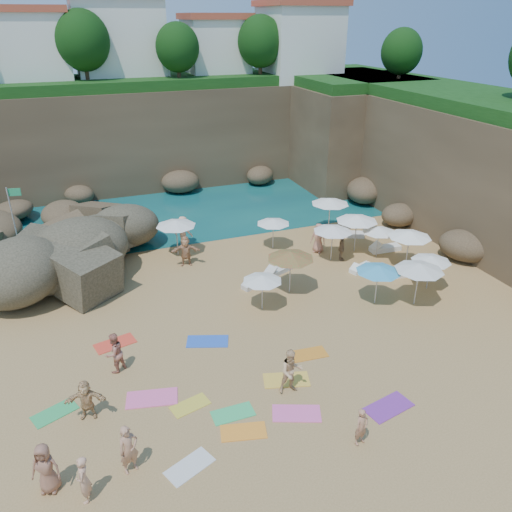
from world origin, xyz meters
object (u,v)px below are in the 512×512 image
object	(u,v)px
person_stand_4	(318,238)
person_stand_5	(186,251)
lounger_0	(278,271)
person_stand_0	(129,449)
parasol_2	(357,218)
person_stand_6	(84,480)
person_stand_2	(183,231)
rock_outcrop	(72,275)
person_stand_1	(114,353)
person_stand_3	(342,249)
flag_pole	(14,211)
parasol_1	(273,221)
parasol_0	(176,223)

from	to	relation	value
person_stand_4	person_stand_5	size ratio (longest dim) A/B	1.03
lounger_0	person_stand_0	world-z (taller)	person_stand_0
lounger_0	parasol_2	bearing A→B (deg)	-14.20
parasol_2	person_stand_6	bearing A→B (deg)	-143.22
person_stand_2	person_stand_6	xyz separation A→B (m)	(-7.13, -17.33, -0.12)
person_stand_0	person_stand_6	size ratio (longest dim) A/B	1.08
rock_outcrop	person_stand_1	world-z (taller)	person_stand_1
person_stand_0	person_stand_2	size ratio (longest dim) A/B	0.94
person_stand_4	person_stand_0	bearing A→B (deg)	-90.69
person_stand_3	person_stand_6	bearing A→B (deg)	146.80
rock_outcrop	flag_pole	world-z (taller)	flag_pole
parasol_2	person_stand_5	bearing A→B (deg)	169.75
parasol_1	person_stand_6	size ratio (longest dim) A/B	1.25
person_stand_3	person_stand_5	xyz separation A→B (m)	(-8.83, 2.68, 0.16)
rock_outcrop	parasol_0	world-z (taller)	parasol_0
rock_outcrop	person_stand_1	xyz separation A→B (m)	(1.39, -9.53, 0.89)
parasol_2	person_stand_1	bearing A→B (deg)	-156.43
parasol_1	flag_pole	bearing A→B (deg)	159.98
rock_outcrop	parasol_1	world-z (taller)	parasol_1
person_stand_3	person_stand_5	distance (m)	9.23
lounger_0	person_stand_4	distance (m)	3.91
parasol_1	person_stand_1	size ratio (longest dim) A/B	1.17
person_stand_0	person_stand_2	world-z (taller)	person_stand_2
parasol_1	person_stand_6	bearing A→B (deg)	-129.60
parasol_1	lounger_0	distance (m)	3.81
flag_pole	person_stand_6	distance (m)	20.50
parasol_0	person_stand_1	size ratio (longest dim) A/B	1.36
parasol_2	lounger_0	size ratio (longest dim) A/B	1.40
person_stand_3	flag_pole	bearing A→B (deg)	84.20
lounger_0	person_stand_2	size ratio (longest dim) A/B	0.95
parasol_0	flag_pole	bearing A→B (deg)	154.76
flag_pole	person_stand_1	distance (m)	15.01
person_stand_4	parasol_1	bearing A→B (deg)	-167.22
parasol_2	person_stand_2	xyz separation A→B (m)	(-9.71, 4.74, -1.25)
person_stand_0	person_stand_3	size ratio (longest dim) A/B	1.19
person_stand_1	person_stand_2	size ratio (longest dim) A/B	0.93
parasol_0	parasol_1	size ratio (longest dim) A/B	1.16
person_stand_1	flag_pole	bearing A→B (deg)	-108.50
person_stand_2	flag_pole	bearing A→B (deg)	23.29
flag_pole	person_stand_2	size ratio (longest dim) A/B	2.12
parasol_2	person_stand_0	bearing A→B (deg)	-142.19
person_stand_4	person_stand_6	size ratio (longest dim) A/B	1.12
person_stand_5	person_stand_3	bearing A→B (deg)	-5.16
parasol_2	lounger_0	world-z (taller)	parasol_2
parasol_1	person_stand_5	size ratio (longest dim) A/B	1.14
person_stand_0	person_stand_1	world-z (taller)	person_stand_0
parasol_1	parasol_2	bearing A→B (deg)	-26.40
lounger_0	person_stand_6	bearing A→B (deg)	-158.59
rock_outcrop	person_stand_2	xyz separation A→B (m)	(6.95, 1.87, 0.96)
lounger_0	person_stand_1	xyz separation A→B (m)	(-9.68, -5.65, 0.75)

